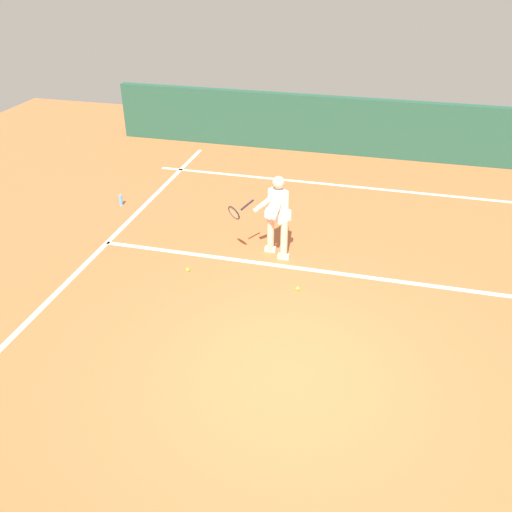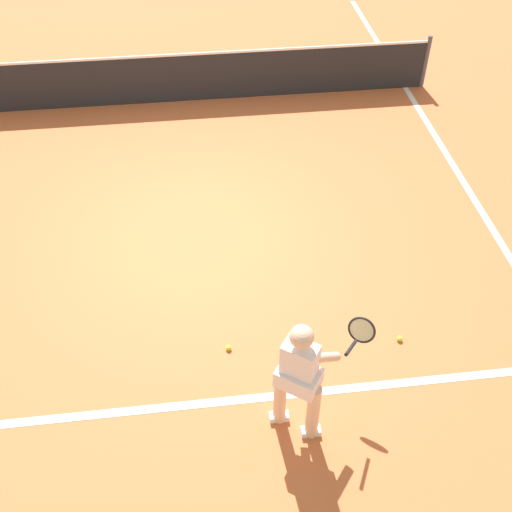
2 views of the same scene
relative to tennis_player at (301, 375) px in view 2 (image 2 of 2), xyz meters
name	(u,v)px [view 2 (image 2 of 2)]	position (x,y,z in m)	size (l,w,h in m)	color
ground_plane	(197,238)	(-0.88, 3.02, -0.85)	(23.55, 23.55, 0.00)	#C66638
service_line_marking	(210,403)	(-0.88, 0.36, -0.84)	(8.22, 0.10, 0.01)	white
sideline_right_marking	(484,215)	(3.24, 3.02, -0.84)	(0.10, 16.11, 0.01)	white
court_net	(184,77)	(-0.88, 6.82, -0.39)	(8.90, 0.08, 0.98)	#4C4C51
tennis_player	(301,375)	(0.00, 0.00, 0.00)	(1.09, 0.76, 1.55)	beige
tennis_ball_near	(400,339)	(1.37, 0.94, -0.81)	(0.07, 0.07, 0.07)	#D1E533
tennis_ball_mid	(228,348)	(-0.61, 1.05, -0.81)	(0.07, 0.07, 0.07)	#D1E533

